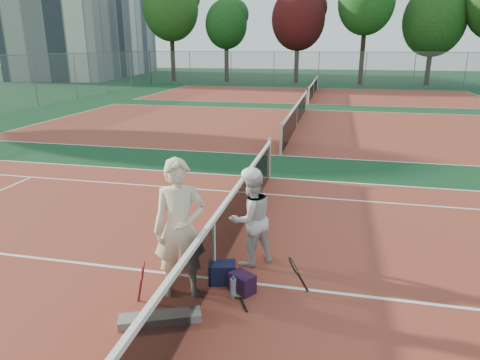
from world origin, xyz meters
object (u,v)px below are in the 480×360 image
water_bottle (233,288)px  apartment_block (88,11)px  net_main (214,249)px  player_a (180,229)px  racket_red (144,282)px  sports_bag_purple (242,283)px  racket_black_held (293,275)px  racket_spare (238,293)px  sports_bag_navy (222,273)px  player_b (251,219)px

water_bottle → apartment_block: bearing=122.6°
net_main → player_a: 0.76m
racket_red → sports_bag_purple: 1.41m
player_a → racket_black_held: player_a is taller
racket_spare → sports_bag_purple: size_ratio=1.67×
net_main → sports_bag_purple: net_main is taller
racket_red → water_bottle: 1.26m
player_a → sports_bag_purple: (0.85, 0.21, -0.86)m
apartment_block → sports_bag_navy: 52.79m
racket_black_held → racket_spare: size_ratio=0.90×
racket_red → sports_bag_navy: (0.95, 0.72, -0.14)m
sports_bag_purple → player_b: bearing=93.3°
racket_red → sports_bag_navy: size_ratio=1.45×
sports_bag_purple → net_main: bearing=153.1°
racket_black_held → sports_bag_purple: size_ratio=1.51×
net_main → racket_spare: (0.46, -0.33, -0.49)m
net_main → apartment_block: bearing=122.5°
player_b → racket_spare: size_ratio=2.63×
racket_black_held → sports_bag_purple: (-0.72, -0.17, -0.12)m
apartment_block → racket_black_held: size_ratio=40.69×
sports_bag_purple → racket_black_held: bearing=13.0°
sports_bag_navy → water_bottle: 0.45m
net_main → racket_black_held: (1.22, -0.09, -0.24)m
apartment_block → racket_spare: 53.21m
apartment_block → racket_black_held: bearing=-56.5°
racket_spare → sports_bag_navy: 0.44m
racket_spare → racket_black_held: bearing=-99.4°
player_a → net_main: bearing=34.3°
apartment_block → water_bottle: size_ratio=73.33×
player_b → sports_bag_navy: player_b is taller
player_b → water_bottle: (-0.04, -1.08, -0.64)m
apartment_block → racket_spare: apartment_block is taller
racket_black_held → sports_bag_purple: 0.75m
water_bottle → player_a: bearing=-177.9°
player_a → sports_bag_navy: 1.06m
net_main → player_a: (-0.35, -0.46, 0.50)m
net_main → racket_black_held: net_main is taller
net_main → player_b: (0.45, 0.65, 0.28)m
net_main → water_bottle: bearing=-46.8°
racket_black_held → racket_spare: 0.84m
racket_red → water_bottle: size_ratio=1.98×
sports_bag_navy → racket_black_held: bearing=-1.4°
player_a → racket_black_held: size_ratio=3.74×
sports_bag_purple → water_bottle: size_ratio=1.20×
apartment_block → racket_black_held: (29.22, -44.09, -7.23)m
racket_black_held → sports_bag_purple: racket_black_held is taller
player_a → racket_spare: bearing=-9.3°
player_b → sports_bag_purple: size_ratio=4.40×
racket_spare → sports_bag_purple: bearing=-55.5°
racket_spare → apartment_block: bearing=5.4°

